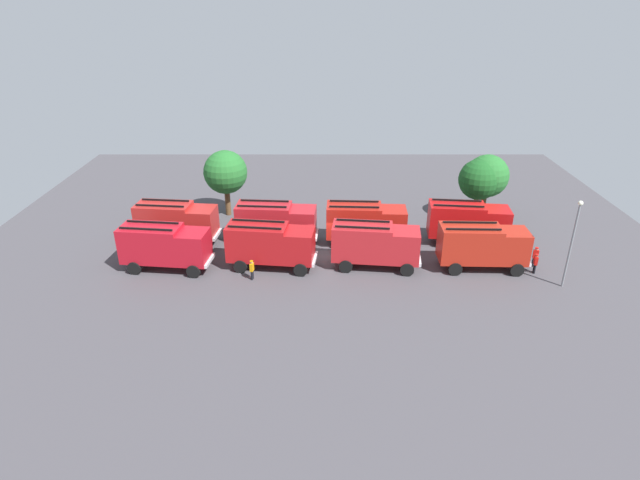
% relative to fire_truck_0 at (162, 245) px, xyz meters
% --- Properties ---
extents(ground_plane, '(62.60, 62.60, 0.00)m').
position_rel_fire_truck_0_xyz_m(ground_plane, '(12.72, 2.53, -2.15)').
color(ground_plane, '#423F44').
extents(fire_truck_0, '(7.43, 3.41, 3.88)m').
position_rel_fire_truck_0_xyz_m(fire_truck_0, '(0.00, 0.00, 0.00)').
color(fire_truck_0, '#AF121E').
rests_on(fire_truck_0, ground).
extents(fire_truck_1, '(7.44, 3.44, 3.88)m').
position_rel_fire_truck_0_xyz_m(fire_truck_1, '(8.49, 0.27, 0.00)').
color(fire_truck_1, '#A51316').
rests_on(fire_truck_1, ground).
extents(fire_truck_2, '(7.43, 3.42, 3.88)m').
position_rel_fire_truck_0_xyz_m(fire_truck_2, '(16.99, 0.29, 0.00)').
color(fire_truck_2, '#AD1C21').
rests_on(fire_truck_2, ground).
extents(fire_truck_3, '(7.27, 2.93, 3.88)m').
position_rel_fire_truck_0_xyz_m(fire_truck_3, '(25.64, 0.04, 0.00)').
color(fire_truck_3, '#A42013').
rests_on(fire_truck_3, ground).
extents(fire_truck_4, '(7.41, 3.35, 3.88)m').
position_rel_fire_truck_0_xyz_m(fire_truck_4, '(-0.29, 4.98, 0.00)').
color(fire_truck_4, '#A9201D').
rests_on(fire_truck_4, ground).
extents(fire_truck_5, '(7.36, 3.18, 3.88)m').
position_rel_fire_truck_0_xyz_m(fire_truck_5, '(8.60, 4.86, 0.00)').
color(fire_truck_5, '#AA1B22').
rests_on(fire_truck_5, ground).
extents(fire_truck_6, '(7.31, 3.04, 3.88)m').
position_rel_fire_truck_0_xyz_m(fire_truck_6, '(16.58, 4.77, 0.00)').
color(fire_truck_6, '#A61C14').
rests_on(fire_truck_6, ground).
extents(fire_truck_7, '(7.41, 3.36, 3.88)m').
position_rel_fire_truck_0_xyz_m(fire_truck_7, '(25.71, 4.94, 0.00)').
color(fire_truck_7, '#AF1011').
rests_on(fire_truck_7, ground).
extents(firefighter_0, '(0.32, 0.46, 1.62)m').
position_rel_fire_truck_0_xyz_m(firefighter_0, '(7.19, -1.78, -1.25)').
color(firefighter_0, black).
rests_on(firefighter_0, ground).
extents(firefighter_1, '(0.30, 0.45, 1.68)m').
position_rel_fire_truck_0_xyz_m(firefighter_1, '(29.85, -0.74, -1.22)').
color(firefighter_1, black).
rests_on(firefighter_1, ground).
extents(firefighter_2, '(0.46, 0.33, 1.76)m').
position_rel_fire_truck_0_xyz_m(firefighter_2, '(30.23, 0.32, -1.16)').
color(firefighter_2, black).
rests_on(firefighter_2, ground).
extents(tree_0, '(4.31, 4.31, 6.68)m').
position_rel_fire_truck_0_xyz_m(tree_0, '(3.18, 11.66, 2.34)').
color(tree_0, brown).
rests_on(tree_0, ground).
extents(tree_1, '(3.98, 3.98, 6.17)m').
position_rel_fire_truck_0_xyz_m(tree_1, '(27.98, 10.41, 2.00)').
color(tree_1, brown).
rests_on(tree_1, ground).
extents(tree_2, '(4.17, 4.17, 6.47)m').
position_rel_fire_truck_0_xyz_m(tree_2, '(28.86, 10.90, 2.20)').
color(tree_2, brown).
rests_on(tree_2, ground).
extents(traffic_cone_0, '(0.48, 0.48, 0.68)m').
position_rel_fire_truck_0_xyz_m(traffic_cone_0, '(5.61, 3.03, -1.81)').
color(traffic_cone_0, '#F2600C').
rests_on(traffic_cone_0, ground).
extents(traffic_cone_1, '(0.51, 0.51, 0.73)m').
position_rel_fire_truck_0_xyz_m(traffic_cone_1, '(27.21, 6.95, -1.79)').
color(traffic_cone_1, '#F2600C').
rests_on(traffic_cone_1, ground).
extents(lamppost, '(0.36, 0.36, 7.05)m').
position_rel_fire_truck_0_xyz_m(lamppost, '(31.25, -2.88, 1.95)').
color(lamppost, slate).
rests_on(lamppost, ground).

